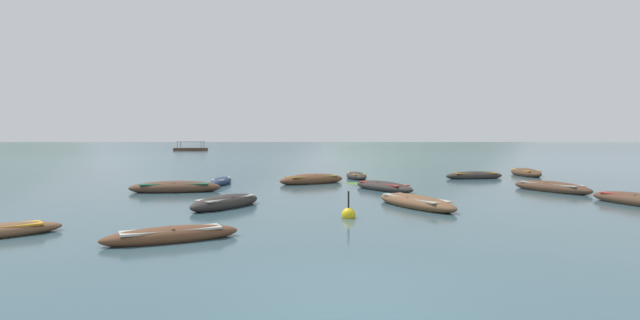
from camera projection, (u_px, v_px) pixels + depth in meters
name	position (u px, v px, depth m)	size (l,w,h in m)	color
ground_plane	(289.00, 142.00, 1503.02)	(6000.00, 6000.00, 0.00)	#385660
mountain_1	(212.00, 103.00, 2004.76)	(1086.45, 1086.45, 324.79)	slate
mountain_2	(415.00, 101.00, 2054.24)	(983.64, 983.64, 348.84)	slate
rowboat_0	(383.00, 187.00, 24.11)	(3.00, 4.44, 0.58)	#2D2826
rowboat_2	(175.00, 188.00, 23.30)	(4.53, 1.87, 0.69)	#4C3323
rowboat_3	(356.00, 176.00, 31.42)	(1.44, 3.41, 0.57)	#2D2826
rowboat_4	(226.00, 202.00, 17.83)	(2.89, 3.55, 0.61)	#2D2826
rowboat_5	(415.00, 202.00, 17.97)	(2.77, 4.53, 0.58)	brown
rowboat_6	(474.00, 176.00, 31.45)	(4.12, 1.56, 0.62)	#2D2826
rowboat_7	(221.00, 181.00, 27.39)	(1.26, 3.23, 0.52)	navy
rowboat_8	(172.00, 235.00, 11.86)	(3.44, 2.08, 0.48)	brown
rowboat_9	(312.00, 180.00, 27.89)	(4.41, 3.29, 0.72)	brown
rowboat_10	(526.00, 173.00, 34.02)	(1.46, 4.14, 0.68)	#4C3323
rowboat_12	(551.00, 187.00, 23.51)	(2.58, 4.56, 0.64)	#4C3323
ferry_0	(191.00, 149.00, 119.62)	(8.33, 4.00, 2.54)	#4C3323
mooring_buoy	(349.00, 215.00, 15.46)	(0.47, 0.47, 1.02)	yellow
weed_patch_0	(372.00, 184.00, 27.48)	(3.40, 1.99, 0.14)	#477033
weed_patch_2	(487.00, 174.00, 35.42)	(2.70, 1.53, 0.14)	#2D5628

